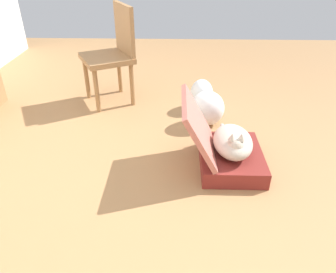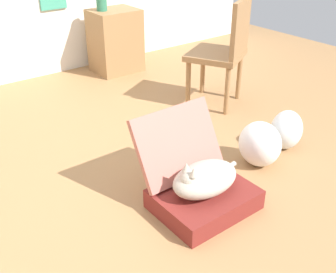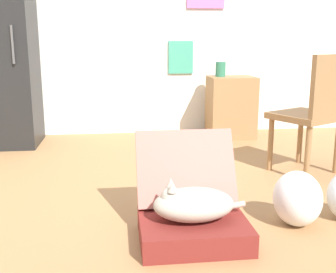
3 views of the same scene
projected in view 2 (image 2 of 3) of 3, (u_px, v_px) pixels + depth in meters
ground_plane at (128, 175)px, 2.80m from camera, size 7.68×7.68×0.00m
suitcase_base at (204, 199)px, 2.46m from camera, size 0.57×0.46×0.13m
suitcase_lid at (178, 143)px, 2.51m from camera, size 0.57×0.25×0.42m
cat at (204, 179)px, 2.39m from camera, size 0.51×0.28×0.22m
plastic_bag_white at (260, 144)px, 2.85m from camera, size 0.28×0.31×0.32m
plastic_bag_clear at (286, 130)px, 3.05m from camera, size 0.25×0.23×0.30m
side_table at (115, 41)px, 4.48m from camera, size 0.50×0.41×0.67m
vase_tall at (102, 3)px, 4.23m from camera, size 0.11×0.11×0.16m
chair at (224, 49)px, 3.58m from camera, size 0.63×0.63×0.96m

